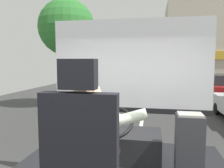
# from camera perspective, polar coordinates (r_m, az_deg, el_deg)

# --- Properties ---
(ground) EXTENTS (18.00, 44.00, 0.06)m
(ground) POSITION_cam_1_polar(r_m,az_deg,el_deg) (10.88, 8.54, -5.55)
(ground) COLOR #373737
(bus_driver) EXTENTS (0.82, 0.59, 0.72)m
(bus_driver) POSITION_cam_1_polar(r_m,az_deg,el_deg) (1.64, -5.75, -15.18)
(bus_driver) COLOR #332D28
(bus_driver) RESTS_ON driver_seat
(steering_console) EXTENTS (1.10, 0.97, 0.79)m
(steering_console) POSITION_cam_1_polar(r_m,az_deg,el_deg) (2.90, 1.27, -15.68)
(steering_console) COLOR black
(steering_console) RESTS_ON bus_floor
(fare_box) EXTENTS (0.27, 0.22, 0.76)m
(fare_box) POSITION_cam_1_polar(r_m,az_deg,el_deg) (2.50, 19.31, -15.71)
(fare_box) COLOR #333338
(fare_box) RESTS_ON bus_floor
(windshield_panel) EXTENTS (2.50, 0.08, 1.48)m
(windshield_panel) POSITION_cam_1_polar(r_m,az_deg,el_deg) (3.51, 4.73, 1.91)
(windshield_panel) COLOR silver
(street_tree) EXTENTS (2.53, 2.53, 4.91)m
(street_tree) POSITION_cam_1_polar(r_m,az_deg,el_deg) (10.42, -11.63, 14.02)
(street_tree) COLOR #4C3828
(street_tree) RESTS_ON ground
(parked_car_red) EXTENTS (1.86, 4.04, 1.43)m
(parked_car_red) POSITION_cam_1_polar(r_m,az_deg,el_deg) (13.29, 26.80, -0.74)
(parked_car_red) COLOR maroon
(parked_car_red) RESTS_ON ground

